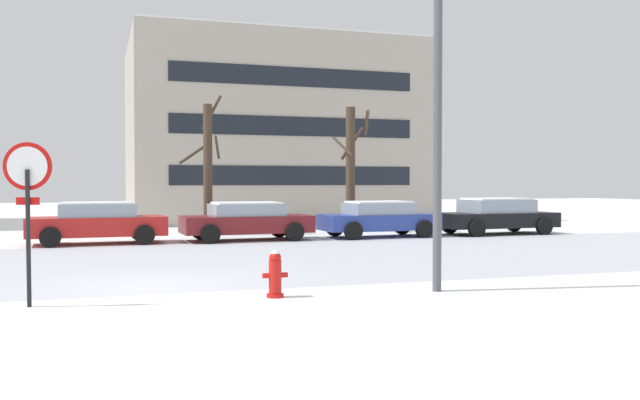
% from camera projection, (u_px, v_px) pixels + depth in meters
% --- Properties ---
extents(ground_plane, '(120.00, 120.00, 0.00)m').
position_uv_depth(ground_plane, '(143.00, 287.00, 13.08)').
color(ground_plane, white).
extents(road_surface, '(80.00, 9.84, 0.00)m').
position_uv_depth(road_surface, '(133.00, 264.00, 16.81)').
color(road_surface, '#B7BCC4').
rests_on(road_surface, ground).
extents(stop_sign, '(0.74, 0.19, 2.62)m').
position_uv_depth(stop_sign, '(28.00, 192.00, 10.86)').
color(stop_sign, black).
rests_on(stop_sign, ground).
extents(fire_hydrant, '(0.44, 0.30, 0.82)m').
position_uv_depth(fire_hydrant, '(275.00, 274.00, 11.88)').
color(fire_hydrant, red).
rests_on(fire_hydrant, ground).
extents(street_lamp, '(1.85, 0.36, 6.36)m').
position_uv_depth(street_lamp, '(453.00, 80.00, 12.55)').
color(street_lamp, '#4C4F54').
rests_on(street_lamp, ground).
extents(parked_car_red, '(4.37, 2.11, 1.36)m').
position_uv_depth(parked_car_red, '(97.00, 222.00, 22.23)').
color(parked_car_red, red).
rests_on(parked_car_red, ground).
extents(parked_car_maroon, '(4.47, 2.20, 1.32)m').
position_uv_depth(parked_car_maroon, '(247.00, 220.00, 23.61)').
color(parked_car_maroon, maroon).
rests_on(parked_car_maroon, ground).
extents(parked_car_blue, '(4.32, 2.12, 1.31)m').
position_uv_depth(parked_car_blue, '(379.00, 218.00, 25.02)').
color(parked_car_blue, '#283D93').
rests_on(parked_car_blue, ground).
extents(parked_car_black, '(4.65, 2.26, 1.39)m').
position_uv_depth(parked_car_black, '(496.00, 216.00, 26.49)').
color(parked_car_black, black).
rests_on(parked_car_black, ground).
extents(tree_far_mid, '(1.63, 1.54, 5.01)m').
position_uv_depth(tree_far_mid, '(351.00, 167.00, 27.58)').
color(tree_far_mid, '#423326').
rests_on(tree_far_mid, ground).
extents(tree_far_right, '(1.65, 1.57, 5.30)m').
position_uv_depth(tree_far_right, '(208.00, 167.00, 25.83)').
color(tree_far_right, '#423326').
rests_on(tree_far_right, ground).
extents(building_far_right, '(14.66, 11.14, 9.37)m').
position_uv_depth(building_far_right, '(268.00, 133.00, 37.56)').
color(building_far_right, '#B2A899').
rests_on(building_far_right, ground).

